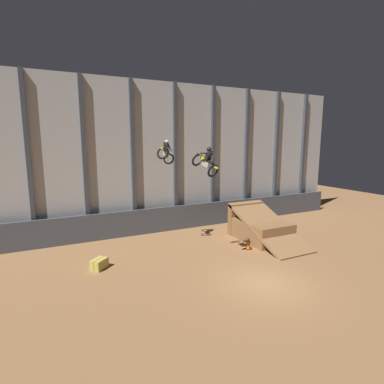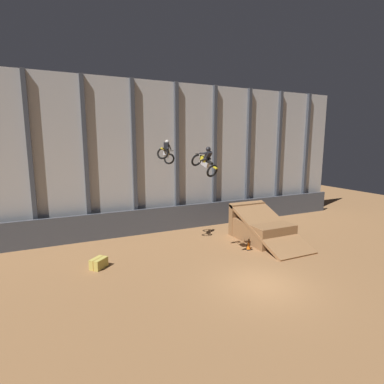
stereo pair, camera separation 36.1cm
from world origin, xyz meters
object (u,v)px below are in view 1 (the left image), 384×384
Objects in this scene: dirt_ramp at (259,227)px; rider_bike_right_air at (206,162)px; hay_bale_trackside at (99,264)px; traffic_cone_near_ramp at (248,245)px; rider_bike_left_air at (166,153)px.

rider_bike_right_air is (-5.54, -2.13, 4.98)m from dirt_ramp.
traffic_cone_near_ramp is at bearing -6.82° from hay_bale_trackside.
dirt_ramp is at bearing 7.81° from rider_bike_right_air.
dirt_ramp is at bearing 35.15° from traffic_cone_near_ramp.
rider_bike_right_air reaches higher than traffic_cone_near_ramp.
dirt_ramp is at bearing 1.53° from hay_bale_trackside.
rider_bike_left_air is at bearing 19.95° from hay_bale_trackside.
rider_bike_left_air is 0.92× the size of rider_bike_right_air.
rider_bike_left_air is 3.67m from rider_bike_right_air.
traffic_cone_near_ramp is (3.56, 0.73, -5.53)m from rider_bike_right_air.
rider_bike_right_air is (0.96, -3.52, -0.38)m from rider_bike_left_air.
rider_bike_right_air is at bearing -37.26° from rider_bike_left_air.
rider_bike_left_air is at bearing 148.37° from traffic_cone_near_ramp.
rider_bike_right_air is 6.62m from traffic_cone_near_ramp.
rider_bike_right_air is 1.79× the size of hay_bale_trackside.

